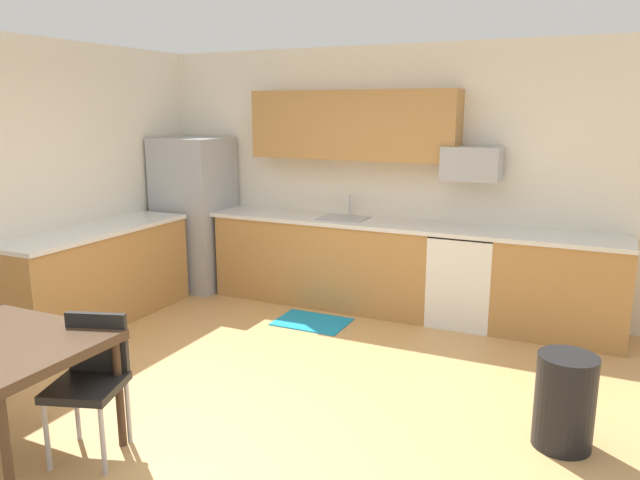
# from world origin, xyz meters

# --- Properties ---
(ground_plane) EXTENTS (12.00, 12.00, 0.00)m
(ground_plane) POSITION_xyz_m (0.00, 0.00, 0.00)
(ground_plane) COLOR tan
(wall_back) EXTENTS (5.80, 0.10, 2.70)m
(wall_back) POSITION_xyz_m (0.00, 2.65, 1.35)
(wall_back) COLOR silver
(wall_back) RESTS_ON ground
(cabinet_run_back) EXTENTS (2.39, 0.60, 0.90)m
(cabinet_run_back) POSITION_xyz_m (-0.55, 2.30, 0.45)
(cabinet_run_back) COLOR #AD7A42
(cabinet_run_back) RESTS_ON ground
(cabinet_run_back_right) EXTENTS (1.16, 0.60, 0.90)m
(cabinet_run_back_right) POSITION_xyz_m (1.82, 2.30, 0.45)
(cabinet_run_back_right) COLOR #AD7A42
(cabinet_run_back_right) RESTS_ON ground
(cabinet_run_left) EXTENTS (0.60, 2.00, 0.90)m
(cabinet_run_left) POSITION_xyz_m (-2.30, 0.80, 0.45)
(cabinet_run_left) COLOR #AD7A42
(cabinet_run_left) RESTS_ON ground
(countertop_back) EXTENTS (4.80, 0.64, 0.04)m
(countertop_back) POSITION_xyz_m (0.00, 2.30, 0.92)
(countertop_back) COLOR silver
(countertop_back) RESTS_ON cabinet_run_back
(countertop_left) EXTENTS (0.64, 2.00, 0.04)m
(countertop_left) POSITION_xyz_m (-2.30, 0.80, 0.92)
(countertop_left) COLOR silver
(countertop_left) RESTS_ON cabinet_run_left
(upper_cabinets_back) EXTENTS (2.20, 0.34, 0.70)m
(upper_cabinets_back) POSITION_xyz_m (-0.30, 2.43, 1.90)
(upper_cabinets_back) COLOR #AD7A42
(refrigerator) EXTENTS (0.76, 0.70, 1.74)m
(refrigerator) POSITION_xyz_m (-2.18, 2.22, 0.87)
(refrigerator) COLOR #9EA0A5
(refrigerator) RESTS_ON ground
(oven_range) EXTENTS (0.60, 0.60, 0.91)m
(oven_range) POSITION_xyz_m (0.94, 2.30, 0.46)
(oven_range) COLOR white
(oven_range) RESTS_ON ground
(microwave) EXTENTS (0.54, 0.36, 0.32)m
(microwave) POSITION_xyz_m (0.94, 2.40, 1.56)
(microwave) COLOR #9EA0A5
(sink_basin) EXTENTS (0.48, 0.40, 0.14)m
(sink_basin) POSITION_xyz_m (-0.34, 2.30, 0.88)
(sink_basin) COLOR #A5A8AD
(sink_basin) RESTS_ON countertop_back
(sink_faucet) EXTENTS (0.02, 0.02, 0.24)m
(sink_faucet) POSITION_xyz_m (-0.34, 2.48, 1.04)
(sink_faucet) COLOR #B2B5BA
(sink_faucet) RESTS_ON countertop_back
(chair_near_table) EXTENTS (0.51, 0.51, 0.85)m
(chair_near_table) POSITION_xyz_m (-0.62, -0.94, 0.50)
(chair_near_table) COLOR black
(chair_near_table) RESTS_ON ground
(trash_bin) EXTENTS (0.36, 0.36, 0.60)m
(trash_bin) POSITION_xyz_m (1.99, 0.32, 0.30)
(trash_bin) COLOR black
(trash_bin) RESTS_ON ground
(floor_mat) EXTENTS (0.70, 0.50, 0.01)m
(floor_mat) POSITION_xyz_m (-0.39, 1.65, 0.01)
(floor_mat) COLOR #198CBF
(floor_mat) RESTS_ON ground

